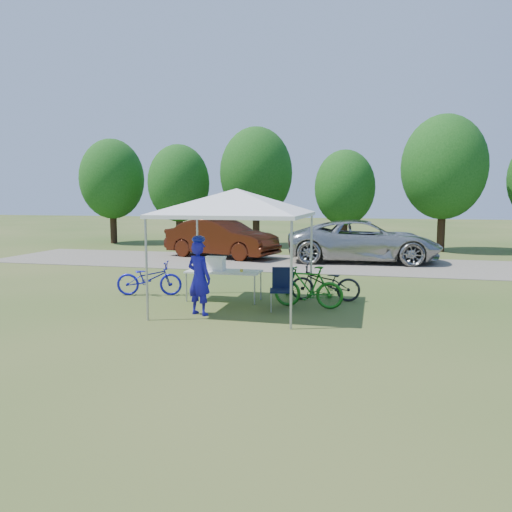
{
  "coord_description": "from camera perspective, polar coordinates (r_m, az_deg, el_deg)",
  "views": [
    {
      "loc": [
        3.05,
        -10.79,
        2.54
      ],
      "look_at": [
        -0.04,
        2.0,
        0.98
      ],
      "focal_mm": 35.0,
      "sensor_mm": 36.0,
      "label": 1
    }
  ],
  "objects": [
    {
      "name": "ground",
      "position": [
        11.5,
        -2.17,
        -6.0
      ],
      "size": [
        100.0,
        100.0,
        0.0
      ],
      "primitive_type": "plane",
      "color": "#2D5119",
      "rests_on": "ground"
    },
    {
      "name": "gravel_strip",
      "position": [
        19.21,
        4.31,
        -0.82
      ],
      "size": [
        24.0,
        5.0,
        0.02
      ],
      "primitive_type": "cube",
      "color": "gray",
      "rests_on": "ground"
    },
    {
      "name": "canopy",
      "position": [
        11.22,
        -2.23,
        7.33
      ],
      "size": [
        4.53,
        4.53,
        3.0
      ],
      "color": "#A5A5AA",
      "rests_on": "ground"
    },
    {
      "name": "treeline",
      "position": [
        25.09,
        5.97,
        9.0
      ],
      "size": [
        24.89,
        4.28,
        6.3
      ],
      "color": "#382314",
      "rests_on": "ground"
    },
    {
      "name": "folding_table",
      "position": [
        12.25,
        -3.7,
        -1.88
      ],
      "size": [
        1.81,
        0.76,
        0.74
      ],
      "color": "white",
      "rests_on": "ground"
    },
    {
      "name": "folding_chair",
      "position": [
        11.31,
        2.96,
        -3.31
      ],
      "size": [
        0.57,
        0.59,
        0.95
      ],
      "rotation": [
        0.0,
        0.0,
        0.2
      ],
      "color": "black",
      "rests_on": "ground"
    },
    {
      "name": "cooler",
      "position": [
        12.28,
        -4.67,
        -0.85
      ],
      "size": [
        0.47,
        0.32,
        0.34
      ],
      "color": "white",
      "rests_on": "folding_table"
    },
    {
      "name": "ice_cream_cup",
      "position": [
        12.06,
        -1.67,
        -1.66
      ],
      "size": [
        0.08,
        0.08,
        0.06
      ],
      "primitive_type": "cylinder",
      "color": "yellow",
      "rests_on": "folding_table"
    },
    {
      "name": "cyclist",
      "position": [
        10.81,
        -6.52,
        -2.52
      ],
      "size": [
        0.68,
        0.56,
        1.61
      ],
      "primitive_type": "imported",
      "rotation": [
        0.0,
        0.0,
        2.79
      ],
      "color": "#1914A5",
      "rests_on": "ground"
    },
    {
      "name": "bike_blue",
      "position": [
        13.22,
        -12.1,
        -2.52
      ],
      "size": [
        1.77,
        0.96,
        0.88
      ],
      "primitive_type": "imported",
      "rotation": [
        0.0,
        0.0,
        1.81
      ],
      "color": "#1313AB",
      "rests_on": "ground"
    },
    {
      "name": "bike_green",
      "position": [
        11.54,
        6.0,
        -3.52
      ],
      "size": [
        1.65,
        0.6,
        0.97
      ],
      "primitive_type": "imported",
      "rotation": [
        0.0,
        0.0,
        -1.66
      ],
      "color": "#186917",
      "rests_on": "ground"
    },
    {
      "name": "bike_dark",
      "position": [
        12.34,
        7.92,
        -3.07
      ],
      "size": [
        1.73,
        0.71,
        0.89
      ],
      "primitive_type": "imported",
      "rotation": [
        0.0,
        0.0,
        -1.5
      ],
      "color": "black",
      "rests_on": "ground"
    },
    {
      "name": "minivan",
      "position": [
        19.92,
        12.2,
        1.7
      ],
      "size": [
        6.03,
        3.1,
        1.63
      ],
      "primitive_type": "imported",
      "rotation": [
        0.0,
        0.0,
        1.64
      ],
      "color": "#ABACA7",
      "rests_on": "gravel_strip"
    },
    {
      "name": "sedan",
      "position": [
        20.97,
        -3.97,
        2.05
      ],
      "size": [
        5.14,
        3.02,
        1.6
      ],
      "primitive_type": "imported",
      "rotation": [
        0.0,
        0.0,
        1.28
      ],
      "color": "#41180A",
      "rests_on": "gravel_strip"
    }
  ]
}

